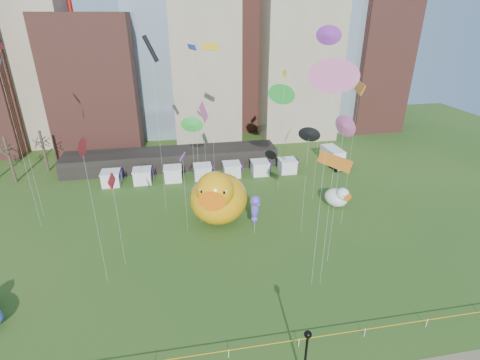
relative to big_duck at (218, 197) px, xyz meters
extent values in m
plane|color=#275019|center=(-1.91, -21.52, -3.73)|extent=(160.00, 160.00, 0.00)
cube|color=gray|center=(-31.91, 40.48, 17.27)|extent=(14.00, 12.00, 42.00)
cube|color=brown|center=(-19.91, 34.48, 9.27)|extent=(16.00, 14.00, 26.00)
cube|color=#8C9EB2|center=(-7.91, 42.48, 23.77)|extent=(12.00, 12.00, 55.00)
cube|color=gray|center=(2.09, 38.48, 13.27)|extent=(14.00, 14.00, 34.00)
cube|color=gray|center=(22.09, 36.48, 11.27)|extent=(16.00, 14.00, 30.00)
cube|color=#8C9EB2|center=(32.09, 40.48, 20.27)|extent=(14.00, 12.00, 48.00)
cube|color=brown|center=(42.09, 38.48, 14.27)|extent=(12.00, 12.00, 36.00)
cube|color=black|center=(-5.91, 20.48, -2.13)|extent=(38.00, 6.00, 3.20)
cube|color=white|center=(-15.91, 14.48, -2.63)|extent=(2.80, 2.80, 2.20)
cube|color=red|center=(-14.11, 14.48, -2.13)|extent=(0.08, 1.40, 1.60)
cube|color=white|center=(-10.91, 14.48, -2.63)|extent=(2.80, 2.80, 2.20)
cube|color=red|center=(-9.11, 14.48, -2.13)|extent=(0.08, 1.40, 1.60)
cube|color=white|center=(-5.91, 14.48, -2.63)|extent=(2.80, 2.80, 2.20)
cube|color=red|center=(-4.11, 14.48, -2.13)|extent=(0.08, 1.40, 1.60)
cube|color=white|center=(-0.91, 14.48, -2.63)|extent=(2.80, 2.80, 2.20)
cube|color=red|center=(0.89, 14.48, -2.13)|extent=(0.08, 1.40, 1.60)
cube|color=white|center=(4.09, 14.48, -2.63)|extent=(2.80, 2.80, 2.20)
cube|color=red|center=(5.89, 14.48, -2.13)|extent=(0.08, 1.40, 1.60)
cube|color=white|center=(9.09, 14.48, -2.63)|extent=(2.80, 2.80, 2.20)
cube|color=red|center=(10.89, 14.48, -2.13)|extent=(0.08, 1.40, 1.60)
cube|color=white|center=(14.09, 14.48, -2.63)|extent=(2.80, 2.80, 2.20)
cube|color=red|center=(15.89, 14.48, -2.13)|extent=(0.08, 1.40, 1.60)
cylinder|color=#382B21|center=(-31.91, 18.48, 0.27)|extent=(0.44, 0.44, 8.00)
cylinder|color=#382B21|center=(-27.91, 22.48, 0.02)|extent=(0.44, 0.44, 7.50)
cylinder|color=white|center=(-1.91, -21.52, -3.28)|extent=(0.06, 0.06, 0.90)
cylinder|color=white|center=(4.09, -21.52, -3.28)|extent=(0.06, 0.06, 0.90)
cylinder|color=white|center=(10.09, -21.52, -3.28)|extent=(0.06, 0.06, 0.90)
cylinder|color=white|center=(16.09, -21.52, -3.28)|extent=(0.06, 0.06, 0.90)
cube|color=#F79E0C|center=(-1.91, -21.52, -2.93)|extent=(50.00, 0.02, 0.07)
ellipsoid|color=#F19F0C|center=(0.16, 0.60, -0.55)|extent=(9.80, 10.74, 6.35)
ellipsoid|color=#F19F0C|center=(1.09, 3.98, -0.72)|extent=(2.46, 2.14, 2.57)
sphere|color=#F19F0C|center=(-0.59, -2.14, 2.00)|extent=(5.87, 5.87, 4.78)
cone|color=orange|center=(-1.12, -4.10, 1.85)|extent=(3.10, 2.77, 2.63)
sphere|color=white|center=(-2.20, -3.06, 2.64)|extent=(0.86, 0.86, 0.86)
sphere|color=white|center=(0.33, -3.76, 2.64)|extent=(0.86, 0.86, 0.86)
sphere|color=black|center=(-2.31, -3.45, 2.64)|extent=(0.43, 0.43, 0.43)
sphere|color=black|center=(0.23, -4.15, 2.64)|extent=(0.43, 0.43, 0.43)
ellipsoid|color=white|center=(17.46, 1.33, -2.46)|extent=(4.14, 4.45, 2.53)
ellipsoid|color=white|center=(16.97, 2.64, -2.53)|extent=(1.02, 0.91, 1.02)
sphere|color=white|center=(17.87, 0.28, -1.45)|extent=(2.45, 2.45, 1.90)
cone|color=orange|center=(18.16, -0.48, -1.51)|extent=(1.28, 1.17, 1.04)
sphere|color=white|center=(17.57, -0.40, -1.20)|extent=(0.34, 0.34, 0.34)
sphere|color=white|center=(18.54, -0.02, -1.20)|extent=(0.34, 0.34, 0.34)
sphere|color=black|center=(17.62, -0.55, -1.20)|extent=(0.17, 0.17, 0.17)
sphere|color=black|center=(18.60, -0.18, -1.20)|extent=(0.17, 0.17, 0.17)
cylinder|color=silver|center=(1.14, -0.38, -1.65)|extent=(0.03, 0.03, 4.16)
ellipsoid|color=green|center=(1.14, -0.38, 0.43)|extent=(1.37, 1.26, 2.82)
sphere|color=green|center=(1.14, -0.53, 1.94)|extent=(1.88, 1.88, 1.44)
cone|color=green|center=(1.14, -1.18, 1.87)|extent=(0.81, 1.02, 0.50)
sphere|color=green|center=(1.14, -0.33, -1.19)|extent=(1.01, 1.01, 1.01)
cylinder|color=silver|center=(4.11, -3.87, -1.97)|extent=(0.03, 0.03, 3.52)
ellipsoid|color=#5842C7|center=(4.11, -3.87, -0.21)|extent=(1.05, 0.91, 2.42)
sphere|color=#5842C7|center=(4.11, -4.02, 1.09)|extent=(1.40, 1.40, 1.24)
cone|color=#5842C7|center=(4.11, -4.58, 1.03)|extent=(0.54, 0.83, 0.43)
sphere|color=#5842C7|center=(4.11, -3.82, -1.60)|extent=(0.87, 0.87, 0.87)
cylinder|color=black|center=(3.35, -24.72, -1.27)|extent=(0.18, 0.18, 4.87)
sphere|color=black|center=(3.35, -24.72, 1.32)|extent=(0.57, 0.57, 0.57)
cone|color=black|center=(3.35, -24.72, 1.62)|extent=(0.20, 0.20, 0.25)
cube|color=white|center=(23.60, 16.99, -2.07)|extent=(2.92, 5.50, 2.67)
cube|color=#595960|center=(23.84, 13.59, -2.61)|extent=(2.58, 2.09, 1.71)
cylinder|color=black|center=(22.40, 14.98, -3.25)|extent=(0.33, 0.98, 0.96)
cylinder|color=black|center=(25.06, 15.17, -3.25)|extent=(0.33, 0.98, 0.96)
cylinder|color=black|center=(22.15, 18.60, -3.25)|extent=(0.33, 0.98, 0.96)
cylinder|color=black|center=(24.81, 18.79, -3.25)|extent=(0.33, 0.98, 0.96)
cylinder|color=silver|center=(-23.86, 5.60, 7.46)|extent=(0.02, 0.02, 22.38)
cylinder|color=silver|center=(7.85, -14.52, 6.87)|extent=(0.02, 0.02, 21.20)
cone|color=pink|center=(7.85, -14.52, 17.48)|extent=(2.58, 1.51, 2.71)
cylinder|color=silver|center=(9.97, -5.03, 2.90)|extent=(0.02, 0.02, 13.25)
cone|color=black|center=(9.97, -5.03, 9.52)|extent=(1.53, 1.11, 1.69)
cylinder|color=silver|center=(-2.70, 5.29, 2.33)|extent=(0.02, 0.02, 12.11)
cone|color=green|center=(-2.70, 5.29, 8.38)|extent=(2.04, 0.93, 2.07)
cylinder|color=silver|center=(0.42, 7.79, 7.15)|extent=(0.02, 0.02, 21.76)
cube|color=yellow|center=(0.42, 7.79, 18.03)|extent=(2.09, 2.57, 0.89)
cylinder|color=silver|center=(-2.39, 0.00, 7.46)|extent=(0.02, 0.02, 22.37)
cube|color=blue|center=(-2.39, 0.00, 18.64)|extent=(1.00, 1.97, 0.62)
cylinder|color=silver|center=(15.94, -3.98, 5.32)|extent=(0.02, 0.02, 18.09)
cube|color=orange|center=(15.94, -3.98, 14.36)|extent=(1.51, 3.67, 1.12)
cylinder|color=silver|center=(14.86, 3.79, 7.88)|extent=(0.02, 0.02, 23.22)
cone|color=purple|center=(14.86, 3.79, 19.49)|extent=(1.75, 2.05, 2.40)
cylinder|color=silver|center=(-11.56, -7.40, 1.45)|extent=(0.02, 0.02, 10.35)
cube|color=red|center=(-11.56, -7.40, 6.62)|extent=(0.42, 2.64, 0.82)
cylinder|color=silver|center=(-0.94, 6.46, 3.03)|extent=(0.02, 0.02, 13.51)
cube|color=pink|center=(-0.94, 6.46, 9.78)|extent=(1.05, 2.87, 3.04)
cylinder|color=silver|center=(-7.05, 4.32, 7.22)|extent=(0.02, 0.02, 21.89)
cylinder|color=black|center=(-7.05, 4.32, 18.17)|extent=(1.91, 1.05, 3.12)
cylinder|color=silver|center=(10.90, 9.34, 3.74)|extent=(0.02, 0.02, 14.94)
cone|color=green|center=(10.90, 9.34, 11.21)|extent=(2.40, 2.32, 2.97)
cylinder|color=silver|center=(10.68, 7.94, 5.30)|extent=(0.02, 0.02, 18.05)
cube|color=yellow|center=(10.68, 7.94, 14.33)|extent=(1.56, 2.48, 0.80)
cylinder|color=silver|center=(-23.45, 2.99, 6.72)|extent=(0.02, 0.02, 20.89)
cylinder|color=silver|center=(8.86, -14.36, 3.15)|extent=(0.02, 0.02, 13.75)
cube|color=orange|center=(8.86, -14.36, 10.02)|extent=(2.04, 3.39, 1.08)
cylinder|color=silver|center=(-4.27, -1.52, 1.39)|extent=(0.02, 0.02, 10.24)
cube|color=purple|center=(-4.27, -1.52, 6.51)|extent=(0.82, 1.79, 0.56)
cylinder|color=silver|center=(-13.04, -10.27, 3.81)|extent=(0.02, 0.02, 15.07)
cone|color=red|center=(-13.04, -10.27, 11.34)|extent=(0.35, 1.54, 1.53)
cylinder|color=silver|center=(11.14, -10.88, 4.21)|extent=(0.02, 0.02, 15.88)
cone|color=pink|center=(11.14, -10.88, 12.15)|extent=(0.71, 2.03, 2.02)
camera|label=1|loc=(-4.69, -42.13, 21.94)|focal=27.00mm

